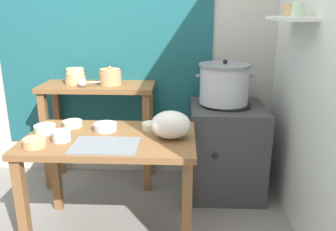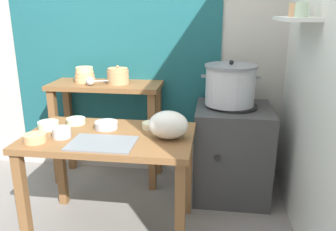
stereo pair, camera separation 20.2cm
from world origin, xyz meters
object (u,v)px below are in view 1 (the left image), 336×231
at_px(prep_table, 111,152).
at_px(bowl_stack_enamel, 75,77).
at_px(prep_bowl_5, 45,129).
at_px(prep_bowl_3, 105,127).
at_px(prep_bowl_4, 35,142).
at_px(prep_bowl_2, 61,135).
at_px(ladle, 83,83).
at_px(prep_bowl_0, 73,123).
at_px(clay_pot, 110,77).
at_px(back_shelf_table, 99,109).
at_px(serving_tray, 105,145).
at_px(prep_bowl_1, 151,126).
at_px(plastic_bag, 171,125).
at_px(steamer_pot, 224,84).
at_px(stove_block, 226,149).

bearing_deg(prep_table, bowl_stack_enamel, 119.92).
relative_size(bowl_stack_enamel, prep_bowl_5, 1.28).
height_order(bowl_stack_enamel, prep_bowl_3, bowl_stack_enamel).
distance_m(prep_bowl_3, prep_bowl_4, 0.47).
relative_size(prep_table, prep_bowl_2, 9.38).
xyz_separation_m(ladle, prep_bowl_0, (0.04, -0.47, -0.19)).
relative_size(clay_pot, prep_bowl_5, 1.33).
relative_size(back_shelf_table, serving_tray, 2.40).
relative_size(back_shelf_table, prep_bowl_2, 8.19).
bearing_deg(ladle, bowl_stack_enamel, 129.20).
bearing_deg(back_shelf_table, prep_bowl_2, -91.92).
bearing_deg(prep_table, serving_tray, -88.12).
xyz_separation_m(prep_bowl_1, prep_bowl_3, (-0.31, -0.04, 0.00)).
bearing_deg(prep_table, prep_bowl_5, 173.81).
distance_m(prep_bowl_0, prep_bowl_4, 0.39).
relative_size(clay_pot, prep_bowl_1, 1.48).
height_order(plastic_bag, prep_bowl_3, plastic_bag).
relative_size(serving_tray, prep_bowl_5, 2.86).
bearing_deg(plastic_bag, prep_bowl_0, 164.18).
relative_size(prep_bowl_3, prep_bowl_5, 1.13).
distance_m(prep_bowl_1, prep_bowl_3, 0.31).
bearing_deg(prep_bowl_5, bowl_stack_enamel, 90.12).
bearing_deg(prep_bowl_1, prep_bowl_5, -171.58).
bearing_deg(prep_table, prep_bowl_1, 31.11).
bearing_deg(plastic_bag, prep_bowl_1, 130.23).
bearing_deg(ladle, serving_tray, -66.90).
height_order(prep_table, back_shelf_table, back_shelf_table).
relative_size(prep_table, steamer_pot, 2.40).
xyz_separation_m(serving_tray, prep_bowl_0, (-0.31, 0.35, 0.02)).
distance_m(prep_bowl_1, prep_bowl_4, 0.75).
xyz_separation_m(clay_pot, serving_tray, (0.15, -0.93, -0.24)).
height_order(bowl_stack_enamel, prep_bowl_1, bowl_stack_enamel).
bearing_deg(prep_bowl_3, prep_bowl_0, 164.61).
bearing_deg(ladle, steamer_pot, -0.37).
height_order(prep_table, steamer_pot, steamer_pot).
bearing_deg(clay_pot, back_shelf_table, -180.00).
height_order(steamer_pot, prep_bowl_2, steamer_pot).
relative_size(prep_bowl_2, prep_bowl_4, 0.86).
bearing_deg(stove_block, prep_table, -143.18).
relative_size(serving_tray, plastic_bag, 1.58).
xyz_separation_m(stove_block, plastic_bag, (-0.44, -0.64, 0.43)).
distance_m(ladle, plastic_bag, 1.01).
height_order(steamer_pot, prep_bowl_1, steamer_pot).
xyz_separation_m(prep_table, prep_bowl_0, (-0.30, 0.18, 0.13)).
bearing_deg(plastic_bag, serving_tray, -158.22).
xyz_separation_m(back_shelf_table, prep_bowl_1, (0.51, -0.60, 0.07)).
bearing_deg(plastic_bag, steamer_pot, 58.63).
bearing_deg(prep_bowl_2, stove_block, 32.63).
distance_m(back_shelf_table, clay_pot, 0.31).
bearing_deg(clay_pot, prep_table, -79.20).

